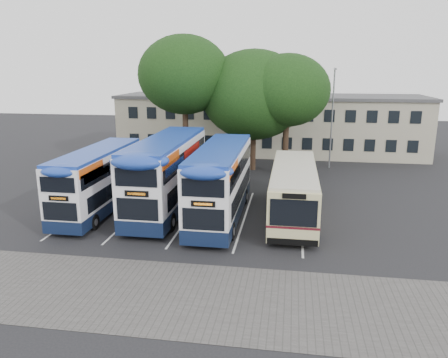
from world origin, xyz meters
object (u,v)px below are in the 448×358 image
object	(u,v)px
bus_dd_left	(99,178)
tree_mid	(254,95)
bus_single	(294,188)
lamp_post	(332,113)
bus_dd_right	(221,179)
tree_left	(184,75)
bus_dd_mid	(167,171)
tree_right	(287,90)

from	to	relation	value
bus_dd_left	tree_mid	bearing A→B (deg)	56.93
bus_single	lamp_post	bearing A→B (deg)	76.90
bus_dd_right	bus_dd_left	bearing A→B (deg)	-179.91
tree_left	tree_mid	distance (m)	6.30
bus_dd_left	bus_dd_mid	size ratio (longest dim) A/B	0.86
tree_right	bus_dd_right	world-z (taller)	tree_right
lamp_post	bus_dd_right	distance (m)	17.20
tree_mid	tree_left	bearing A→B (deg)	-167.75
tree_right	bus_dd_left	distance (m)	17.46
tree_left	tree_right	size ratio (longest dim) A/B	1.16
bus_dd_mid	bus_dd_left	bearing A→B (deg)	-166.41
bus_dd_right	bus_single	size ratio (longest dim) A/B	0.99
bus_dd_left	bus_dd_mid	bearing A→B (deg)	13.59
tree_mid	tree_right	size ratio (longest dim) A/B	1.04
lamp_post	tree_left	xyz separation A→B (m)	(-12.90, -3.07, 3.38)
tree_mid	bus_single	size ratio (longest dim) A/B	0.99
tree_left	bus_dd_left	distance (m)	13.87
tree_left	tree_mid	bearing A→B (deg)	12.25
lamp_post	bus_dd_mid	bearing A→B (deg)	-128.92
bus_dd_right	tree_right	bearing A→B (deg)	73.00
bus_dd_right	bus_single	world-z (taller)	bus_dd_right
lamp_post	bus_dd_left	bearing A→B (deg)	-135.97
lamp_post	tree_left	size ratio (longest dim) A/B	0.76
bus_dd_right	bus_single	distance (m)	4.59
bus_dd_left	bus_dd_mid	xyz separation A→B (m)	(4.28, 1.03, 0.36)
bus_dd_right	bus_single	bearing A→B (deg)	12.64
tree_mid	bus_dd_mid	size ratio (longest dim) A/B	0.94
tree_right	lamp_post	bearing A→B (deg)	37.64
tree_left	bus_dd_mid	world-z (taller)	tree_left
tree_mid	tree_right	bearing A→B (deg)	-24.61
tree_left	tree_right	distance (m)	8.94
lamp_post	bus_dd_mid	distance (m)	18.32
bus_dd_left	bus_dd_right	distance (m)	7.96
tree_mid	bus_single	bearing A→B (deg)	-73.43
lamp_post	tree_mid	world-z (taller)	tree_mid
tree_right	bus_dd_right	xyz separation A→B (m)	(-3.68, -12.02, -4.75)
tree_left	bus_dd_left	world-z (taller)	tree_left
lamp_post	bus_dd_left	size ratio (longest dim) A/B	0.92
tree_mid	bus_dd_mid	bearing A→B (deg)	-109.75
bus_single	bus_dd_right	bearing A→B (deg)	-167.36
bus_dd_mid	bus_single	xyz separation A→B (m)	(8.11, -0.03, -0.78)
tree_mid	tree_right	distance (m)	3.25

